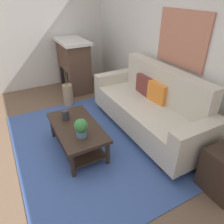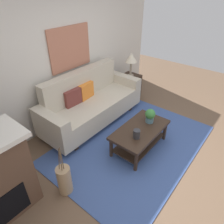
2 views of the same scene
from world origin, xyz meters
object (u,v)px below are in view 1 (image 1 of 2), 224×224
object	(u,v)px
throw_pillow_maroon	(144,85)
framed_painting	(182,39)
throw_pillow_orange	(158,93)
floor_vase	(68,95)
fireplace	(74,65)
couch	(150,108)
coffee_table	(77,132)
potted_plant_tabletop	(81,127)
tabletop_vase	(65,115)

from	to	relation	value
throw_pillow_maroon	framed_painting	size ratio (longest dim) A/B	0.37
throw_pillow_maroon	throw_pillow_orange	distance (m)	0.36
throw_pillow_orange	floor_vase	xyz separation A→B (m)	(-1.51, -1.05, -0.45)
throw_pillow_orange	framed_painting	bearing A→B (deg)	90.00
fireplace	throw_pillow_orange	bearing A→B (deg)	15.76
floor_vase	couch	bearing A→B (deg)	31.41
couch	framed_painting	world-z (taller)	framed_painting
coffee_table	floor_vase	bearing A→B (deg)	167.21
throw_pillow_maroon	coffee_table	xyz separation A→B (m)	(0.28, -1.37, -0.37)
potted_plant_tabletop	framed_painting	bearing A→B (deg)	96.11
potted_plant_tabletop	floor_vase	bearing A→B (deg)	168.54
potted_plant_tabletop	fireplace	size ratio (longest dim) A/B	0.23
throw_pillow_maroon	floor_vase	world-z (taller)	throw_pillow_maroon
couch	potted_plant_tabletop	xyz separation A→B (m)	(0.19, -1.27, 0.14)
potted_plant_tabletop	fireplace	bearing A→B (deg)	162.54
coffee_table	potted_plant_tabletop	bearing A→B (deg)	-4.18
fireplace	throw_pillow_maroon	bearing A→B (deg)	18.58
potted_plant_tabletop	floor_vase	xyz separation A→B (m)	(-1.70, 0.34, -0.34)
fireplace	framed_painting	xyz separation A→B (m)	(2.24, 0.97, 0.89)
couch	floor_vase	bearing A→B (deg)	-148.59
couch	throw_pillow_orange	xyz separation A→B (m)	(-0.00, 0.13, 0.25)
potted_plant_tabletop	framed_painting	distance (m)	1.97
couch	framed_painting	size ratio (longest dim) A/B	2.36
throw_pillow_orange	coffee_table	size ratio (longest dim) A/B	0.33
throw_pillow_maroon	potted_plant_tabletop	bearing A→B (deg)	-68.67
throw_pillow_maroon	tabletop_vase	size ratio (longest dim) A/B	2.37
throw_pillow_orange	fireplace	distance (m)	2.33
throw_pillow_maroon	potted_plant_tabletop	size ratio (longest dim) A/B	1.37
coffee_table	framed_painting	xyz separation A→B (m)	(0.08, 1.71, 1.16)
coffee_table	framed_painting	world-z (taller)	framed_painting
couch	fireplace	xyz separation A→B (m)	(-2.24, -0.51, 0.16)
throw_pillow_maroon	floor_vase	bearing A→B (deg)	-137.73
throw_pillow_maroon	framed_painting	bearing A→B (deg)	43.57
throw_pillow_maroon	fireplace	distance (m)	1.98
tabletop_vase	throw_pillow_maroon	bearing A→B (deg)	91.29
couch	floor_vase	world-z (taller)	couch
fireplace	floor_vase	size ratio (longest dim) A/B	2.54
fireplace	floor_vase	xyz separation A→B (m)	(0.72, -0.42, -0.36)
throw_pillow_maroon	potted_plant_tabletop	distance (m)	1.50
throw_pillow_orange	tabletop_vase	bearing A→B (deg)	-102.68
fireplace	framed_painting	distance (m)	2.60
coffee_table	fireplace	xyz separation A→B (m)	(-2.16, 0.74, 0.27)
couch	throw_pillow_maroon	bearing A→B (deg)	160.74
couch	tabletop_vase	distance (m)	1.37
couch	tabletop_vase	size ratio (longest dim) A/B	15.04
throw_pillow_orange	fireplace	xyz separation A→B (m)	(-2.24, -0.63, -0.09)
framed_painting	couch	bearing A→B (deg)	-90.00
throw_pillow_maroon	fireplace	world-z (taller)	fireplace
potted_plant_tabletop	coffee_table	bearing A→B (deg)	175.82
throw_pillow_maroon	tabletop_vase	distance (m)	1.46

